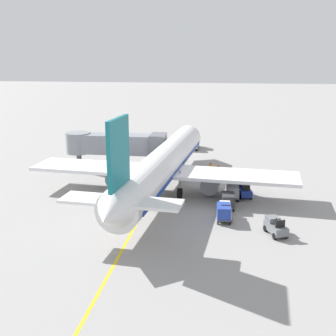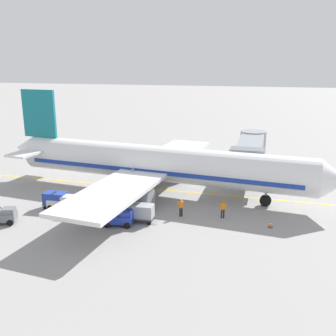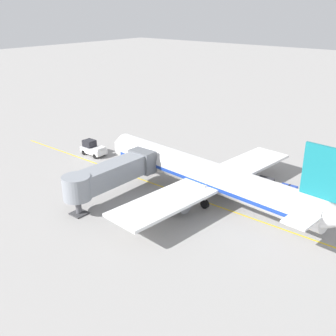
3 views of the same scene
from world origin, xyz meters
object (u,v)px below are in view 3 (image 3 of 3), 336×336
object	(u,v)px
baggage_tug_spare	(319,186)
baggage_cart_tail_end	(288,190)
baggage_cart_third_in_train	(265,182)
ground_crew_loader	(183,166)
ground_crew_wing_walker	(205,170)
safety_cone_nose_left	(165,161)
baggage_tug_trailing	(283,190)
baggage_tug_lead	(245,173)
parked_airliner	(207,175)
jet_bridge	(111,174)
baggage_cart_second_in_train	(248,176)
pushback_tractor	(93,149)
baggage_cart_front	(231,171)

from	to	relation	value
baggage_tug_spare	baggage_cart_tail_end	world-z (taller)	baggage_tug_spare
baggage_cart_third_in_train	ground_crew_loader	world-z (taller)	ground_crew_loader
ground_crew_wing_walker	baggage_cart_third_in_train	bearing A→B (deg)	-79.57
ground_crew_loader	safety_cone_nose_left	world-z (taller)	ground_crew_loader
ground_crew_wing_walker	baggage_tug_trailing	bearing A→B (deg)	-83.30
baggage_tug_lead	baggage_tug_trailing	bearing A→B (deg)	-107.09
baggage_tug_spare	ground_crew_wing_walker	xyz separation A→B (m)	(-5.75, 14.61, 0.24)
parked_airliner	jet_bridge	world-z (taller)	parked_airliner
baggage_tug_spare	safety_cone_nose_left	bearing A→B (deg)	103.60
baggage_cart_second_in_train	baggage_cart_third_in_train	xyz separation A→B (m)	(-0.50, -2.99, 0.00)
parked_airliner	pushback_tractor	distance (m)	23.86
baggage_cart_third_in_train	baggage_cart_tail_end	bearing A→B (deg)	-96.53
baggage_tug_trailing	safety_cone_nose_left	xyz separation A→B (m)	(-1.05, 19.31, -0.42)
ground_crew_loader	baggage_cart_third_in_train	bearing A→B (deg)	-79.62
baggage_tug_spare	baggage_cart_tail_end	distance (m)	5.16
parked_airliner	baggage_tug_trailing	xyz separation A→B (m)	(7.14, -7.29, -2.47)
baggage_cart_third_in_train	baggage_tug_spare	bearing A→B (deg)	-54.88
baggage_tug_lead	ground_crew_loader	xyz separation A→B (m)	(-4.08, 8.34, 0.24)
jet_bridge	baggage_cart_tail_end	xyz separation A→B (m)	(14.96, -17.30, -2.51)
pushback_tractor	safety_cone_nose_left	bearing A→B (deg)	-67.92
baggage_cart_second_in_train	safety_cone_nose_left	distance (m)	13.81
baggage_tug_trailing	baggage_cart_third_in_train	world-z (taller)	baggage_tug_trailing
baggage_tug_trailing	baggage_cart_third_in_train	bearing A→B (deg)	84.15
baggage_tug_lead	baggage_tug_trailing	world-z (taller)	same
safety_cone_nose_left	jet_bridge	bearing A→B (deg)	-168.70
parked_airliner	baggage_tug_lead	distance (m)	9.55
jet_bridge	ground_crew_wing_walker	size ratio (longest dim) A/B	8.23
parked_airliner	baggage_tug_spare	distance (m)	15.82
baggage_cart_front	baggage_cart_tail_end	size ratio (longest dim) A/B	1.00
jet_bridge	baggage_tug_trailing	world-z (taller)	jet_bridge
baggage_tug_spare	ground_crew_wing_walker	world-z (taller)	ground_crew_wing_walker
baggage_cart_front	baggage_cart_tail_end	bearing A→B (deg)	-95.44
baggage_cart_third_in_train	ground_crew_loader	size ratio (longest dim) A/B	1.74
ground_crew_loader	jet_bridge	bearing A→B (deg)	173.80
pushback_tractor	baggage_cart_second_in_train	size ratio (longest dim) A/B	1.50
jet_bridge	ground_crew_loader	world-z (taller)	jet_bridge
baggage_cart_front	jet_bridge	bearing A→B (deg)	152.61
pushback_tractor	ground_crew_wing_walker	world-z (taller)	pushback_tractor
baggage_cart_second_in_train	ground_crew_wing_walker	world-z (taller)	ground_crew_wing_walker
baggage_cart_second_in_train	jet_bridge	bearing A→B (deg)	145.56
baggage_cart_tail_end	baggage_tug_lead	bearing A→B (deg)	73.76
jet_bridge	baggage_tug_lead	world-z (taller)	jet_bridge
baggage_cart_tail_end	safety_cone_nose_left	world-z (taller)	baggage_cart_tail_end
jet_bridge	baggage_cart_tail_end	bearing A→B (deg)	-49.15
baggage_cart_front	safety_cone_nose_left	distance (m)	11.17
baggage_tug_trailing	ground_crew_loader	xyz separation A→B (m)	(-2.01, 15.09, 0.24)
baggage_cart_tail_end	ground_crew_wing_walker	bearing A→B (deg)	95.69
pushback_tractor	baggage_tug_spare	xyz separation A→B (m)	(10.21, -34.26, -0.39)
baggage_cart_third_in_train	parked_airliner	bearing A→B (deg)	147.89
baggage_tug_lead	baggage_cart_front	bearing A→B (deg)	130.40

